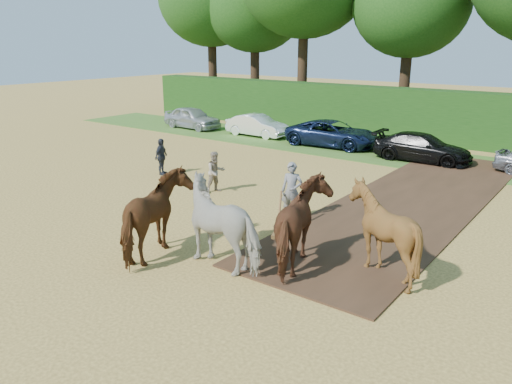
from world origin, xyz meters
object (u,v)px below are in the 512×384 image
object	(u,v)px
spectator_far	(161,157)
spectator_near	(216,172)
parked_cars	(488,153)
plough_team	(267,223)

from	to	relation	value
spectator_far	spectator_near	bearing A→B (deg)	-117.01
spectator_far	parked_cars	world-z (taller)	spectator_far
spectator_far	parked_cars	bearing A→B (deg)	-66.97
spectator_near	plough_team	size ratio (longest dim) A/B	0.21
spectator_far	plough_team	xyz separation A→B (m)	(9.01, -4.69, 0.33)
spectator_near	spectator_far	bearing A→B (deg)	102.27
spectator_near	spectator_far	world-z (taller)	spectator_near
spectator_near	parked_cars	distance (m)	12.78
spectator_far	parked_cars	distance (m)	14.84
spectator_far	plough_team	size ratio (longest dim) A/B	0.21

